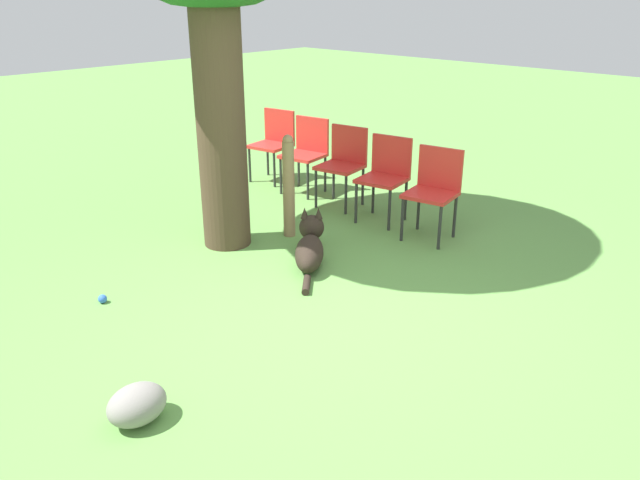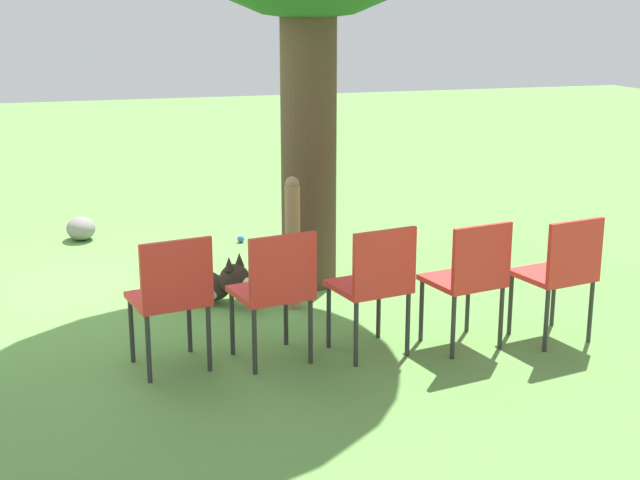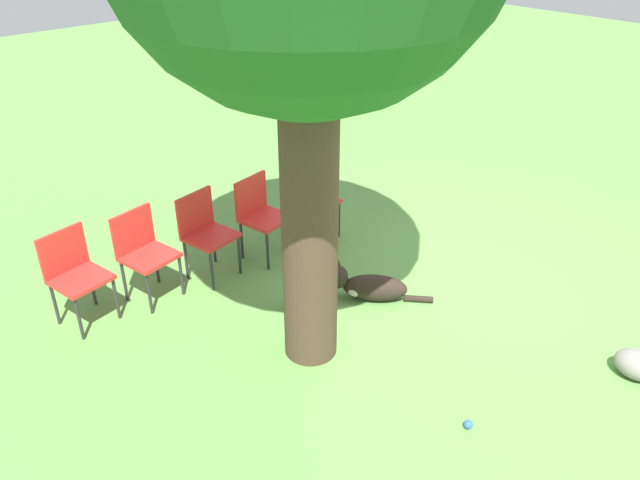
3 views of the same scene
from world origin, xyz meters
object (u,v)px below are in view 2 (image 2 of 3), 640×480
object	(u,v)px
tennis_ball	(241,239)
dog	(207,283)
red_chair_3	(470,275)
fence_post	(293,243)
red_chair_2	(375,280)
red_chair_1	(275,286)
red_chair_4	(561,269)
red_chair_0	(172,293)

from	to	relation	value
tennis_ball	dog	bearing A→B (deg)	-20.71
red_chair_3	fence_post	bearing A→B (deg)	27.60
dog	red_chair_2	size ratio (longest dim) A/B	1.03
red_chair_1	tennis_ball	bearing A→B (deg)	-18.19
fence_post	red_chair_4	xyz separation A→B (m)	(1.19, 1.50, 0.00)
dog	red_chair_3	size ratio (longest dim) A/B	1.03
fence_post	dog	bearing A→B (deg)	-118.29
red_chair_2	tennis_ball	xyz separation A→B (m)	(-3.02, -0.21, -0.47)
fence_post	red_chair_4	world-z (taller)	fence_post
red_chair_1	red_chair_4	size ratio (longest dim) A/B	1.00
dog	red_chair_0	size ratio (longest dim) A/B	1.03
red_chair_3	red_chair_4	xyz separation A→B (m)	(0.07, 0.63, 0.00)
red_chair_4	red_chair_3	bearing A→B (deg)	73.88
red_chair_3	red_chair_4	world-z (taller)	same
dog	red_chair_1	size ratio (longest dim) A/B	1.03
red_chair_4	tennis_ball	size ratio (longest dim) A/B	12.62
red_chair_2	red_chair_3	distance (m)	0.63
red_chair_2	tennis_ball	distance (m)	3.06
red_chair_3	red_chair_4	bearing A→B (deg)	-106.12
dog	red_chair_4	xyz separation A→B (m)	(1.51, 2.09, 0.36)
dog	red_chair_4	size ratio (longest dim) A/B	1.03
fence_post	red_chair_1	xyz separation A→B (m)	(0.99, -0.39, 0.00)
red_chair_1	red_chair_3	size ratio (longest dim) A/B	1.00
dog	tennis_ball	xyz separation A→B (m)	(-1.64, 0.62, -0.11)
fence_post	red_chair_4	size ratio (longest dim) A/B	1.16
dog	red_chair_3	world-z (taller)	red_chair_3
red_chair_1	red_chair_2	xyz separation A→B (m)	(0.07, 0.63, 0.00)
fence_post	red_chair_2	size ratio (longest dim) A/B	1.16
fence_post	tennis_ball	xyz separation A→B (m)	(-1.96, 0.03, -0.47)
red_chair_3	tennis_ball	bearing A→B (deg)	5.07
red_chair_2	red_chair_0	bearing A→B (deg)	73.88
dog	fence_post	distance (m)	0.76
red_chair_1	red_chair_2	size ratio (longest dim) A/B	1.00
red_chair_3	tennis_ball	size ratio (longest dim) A/B	12.62
red_chair_0	red_chair_2	distance (m)	1.26
red_chair_0	tennis_ball	world-z (taller)	red_chair_0
dog	tennis_ball	bearing A→B (deg)	118.23
fence_post	red_chair_0	size ratio (longest dim) A/B	1.16
red_chair_2	tennis_ball	bearing A→B (deg)	-6.15
red_chair_1	tennis_ball	distance (m)	3.02
fence_post	red_chair_4	bearing A→B (deg)	51.51
dog	tennis_ball	world-z (taller)	dog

